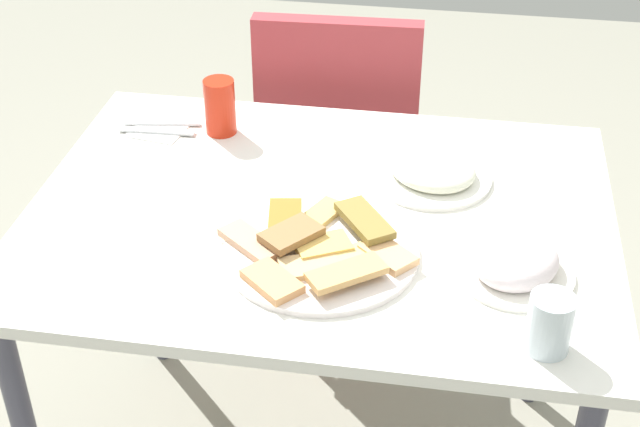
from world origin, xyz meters
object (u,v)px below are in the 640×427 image
at_px(dining_table, 320,248).
at_px(soda_can, 220,107).
at_px(pide_platter, 319,249).
at_px(salad_plate_rice, 516,264).
at_px(dining_chair, 340,146).
at_px(drinking_glass, 550,323).
at_px(spoon, 162,123).
at_px(fork, 157,131).
at_px(paper_napkin, 160,129).
at_px(salad_plate_greens, 432,171).

xyz_separation_m(dining_table, soda_can, (-0.26, 0.26, 0.15)).
bearing_deg(pide_platter, salad_plate_rice, -0.24).
xyz_separation_m(dining_chair, drinking_glass, (0.46, -0.98, 0.29)).
bearing_deg(spoon, pide_platter, -52.77).
distance_m(soda_can, spoon, 0.15).
relative_size(salad_plate_rice, fork, 1.25).
bearing_deg(paper_napkin, salad_plate_greens, -10.46).
xyz_separation_m(dining_table, salad_plate_greens, (0.20, 0.14, 0.11)).
bearing_deg(drinking_glass, spoon, 143.51).
relative_size(drinking_glass, paper_napkin, 0.86).
bearing_deg(drinking_glass, dining_table, 141.76).
relative_size(pide_platter, soda_can, 2.99).
height_order(salad_plate_greens, paper_napkin, salad_plate_greens).
relative_size(dining_chair, paper_napkin, 8.16).
height_order(dining_chair, fork, dining_chair).
height_order(pide_platter, soda_can, soda_can).
distance_m(pide_platter, spoon, 0.59).
bearing_deg(dining_table, paper_napkin, 147.20).
height_order(dining_chair, drinking_glass, dining_chair).
bearing_deg(soda_can, paper_napkin, -175.64).
height_order(salad_plate_rice, paper_napkin, salad_plate_rice).
xyz_separation_m(dining_chair, salad_plate_rice, (0.41, -0.80, 0.26)).
bearing_deg(dining_table, fork, 149.08).
bearing_deg(salad_plate_rice, spoon, 151.15).
height_order(soda_can, spoon, soda_can).
bearing_deg(pide_platter, dining_chair, 95.43).
relative_size(drinking_glass, spoon, 0.58).
distance_m(pide_platter, soda_can, 0.50).
relative_size(pide_platter, salad_plate_greens, 1.53).
bearing_deg(fork, dining_table, -33.20).
bearing_deg(pide_platter, dining_table, 99.22).
height_order(fork, spoon, same).
bearing_deg(fork, spoon, 87.72).
distance_m(dining_chair, drinking_glass, 1.12).
distance_m(fork, spoon, 0.04).
xyz_separation_m(paper_napkin, fork, (0.00, -0.02, 0.00)).
distance_m(dining_table, drinking_glass, 0.54).
height_order(dining_table, soda_can, soda_can).
relative_size(dining_table, fork, 6.63).
relative_size(fork, spoon, 0.98).
relative_size(soda_can, drinking_glass, 1.25).
distance_m(pide_platter, drinking_glass, 0.42).
xyz_separation_m(soda_can, drinking_glass, (0.67, -0.59, -0.01)).
xyz_separation_m(soda_can, paper_napkin, (-0.14, -0.01, -0.06)).
height_order(dining_table, paper_napkin, paper_napkin).
distance_m(pide_platter, salad_plate_greens, 0.34).
height_order(pide_platter, spoon, pide_platter).
bearing_deg(fork, pide_platter, -44.50).
bearing_deg(pide_platter, salad_plate_greens, 58.06).
bearing_deg(salad_plate_rice, soda_can, 146.60).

